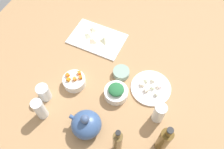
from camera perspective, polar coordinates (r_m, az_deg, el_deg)
name	(u,v)px	position (r cm, az deg, el deg)	size (l,w,h in cm)	color
tabletop	(112,80)	(136.47, 0.00, -1.42)	(190.00, 190.00, 3.00)	#A57B51
cutting_board	(97,39)	(152.46, -3.67, 8.79)	(34.66, 22.91, 1.00)	white
plate_tofu	(151,88)	(133.43, 9.54, -3.28)	(22.84, 22.84, 1.20)	white
bowl_greens	(116,93)	(127.87, 1.01, -4.59)	(13.31, 13.31, 5.21)	white
bowl_carrots	(74,81)	(133.15, -9.28, -1.68)	(12.85, 12.85, 5.13)	white
bowl_small_side	(121,73)	(135.11, 2.29, 0.43)	(9.64, 9.64, 4.03)	gray
teapot	(86,124)	(118.24, -6.48, -12.08)	(16.90, 15.27, 14.94)	#365383
bottle_0	(117,143)	(109.31, 1.34, -16.47)	(4.45, 4.45, 26.22)	brown
bottle_1	(164,140)	(113.05, 12.70, -15.47)	(5.74, 5.74, 24.62)	brown
drinking_glass_0	(159,113)	(120.97, 11.55, -9.28)	(6.20, 6.20, 13.43)	white
drinking_glass_1	(44,92)	(130.59, -16.47, -4.29)	(6.79, 6.79, 10.07)	white
drinking_glass_2	(40,109)	(124.32, -17.40, -8.15)	(5.75, 5.75, 14.60)	white
carrot_cube_0	(80,77)	(129.92, -7.79, -0.69)	(1.80, 1.80, 1.80)	orange
carrot_cube_1	(75,79)	(129.86, -9.20, -1.09)	(1.80, 1.80, 1.80)	orange
carrot_cube_2	(79,73)	(131.56, -8.09, 0.41)	(1.80, 1.80, 1.80)	orange
carrot_cube_3	(68,75)	(131.85, -10.92, -0.15)	(1.80, 1.80, 1.80)	orange
carrot_cube_4	(68,80)	(130.25, -10.71, -1.24)	(1.80, 1.80, 1.80)	orange
chopped_greens_mound	(116,89)	(124.15, 1.04, -3.71)	(8.64, 8.61, 3.16)	#266738
tofu_cube_0	(153,80)	(134.35, 10.17, -1.28)	(2.20, 2.20, 2.20)	white
tofu_cube_1	(146,90)	(130.48, 8.45, -3.79)	(2.20, 2.20, 2.20)	#F2E6CA
tofu_cube_2	(147,80)	(133.73, 8.52, -1.28)	(2.20, 2.20, 2.20)	#E4F2CC
tofu_cube_3	(153,87)	(132.00, 10.10, -3.04)	(2.20, 2.20, 2.20)	#E7F6CF
tofu_cube_4	(157,93)	(130.51, 11.04, -4.57)	(2.20, 2.20, 2.20)	white
tofu_cube_5	(142,84)	(131.93, 7.48, -2.38)	(2.20, 2.20, 2.20)	white
tofu_cube_6	(159,86)	(132.93, 11.58, -2.81)	(2.20, 2.20, 2.20)	white
dumpling_0	(88,35)	(152.95, -5.86, 9.71)	(4.82, 4.47, 2.27)	beige
dumpling_1	(105,39)	(149.33, -1.86, 8.70)	(5.68, 5.07, 3.08)	beige
dumpling_2	(93,40)	(149.74, -4.66, 8.40)	(4.62, 4.38, 2.17)	beige
dumpling_3	(93,29)	(156.06, -4.76, 11.16)	(4.40, 4.00, 2.40)	beige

